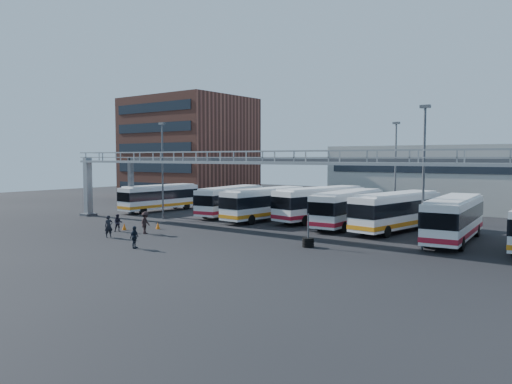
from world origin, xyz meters
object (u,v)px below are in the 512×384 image
Objects in this scene: bus_4 at (320,203)px; light_pole_mid at (424,169)px; bus_2 at (231,200)px; tire_stack at (308,241)px; bus_6 at (397,210)px; bus_3 at (266,203)px; bus_7 at (454,217)px; bus_0 at (160,197)px; pedestrian_c at (145,223)px; cone_right at (158,226)px; light_pole_left at (162,165)px; pedestrian_a at (109,226)px; bus_5 at (348,207)px; pedestrian_b at (118,223)px; pedestrian_d at (134,237)px; light_pole_back at (395,165)px; cone_left at (124,227)px.

light_pole_mid is at bearing -23.77° from bus_4.
tire_stack is at bearing -42.11° from bus_2.
bus_6 is at bearing 78.38° from tire_stack.
bus_7 is at bearing -1.02° from bus_3.
bus_2 is at bearing 11.70° from bus_0.
pedestrian_c is 3.07× the size of cone_right.
bus_3 is (9.45, 5.56, -3.86)m from light_pole_left.
pedestrian_a reaches higher than cone_right.
bus_7 reaches higher than bus_5.
bus_5 reaches higher than pedestrian_b.
bus_4 reaches higher than cone_right.
bus_7 is 24.26m from pedestrian_d.
light_pole_left is at bearing -139.86° from bus_4.
bus_5 is at bearing -171.99° from bus_6.
pedestrian_c is at bearing -50.56° from light_pole_left.
light_pole_back is 14.09m from bus_7.
bus_6 is 1.00× the size of bus_7.
bus_6 is 6.10m from bus_7.
tire_stack is (6.57, -13.18, -1.52)m from bus_4.
light_pole_left is 1.00× the size of light_pole_mid.
bus_5 is at bearing -15.26° from bus_4.
light_pole_mid is at bearing -40.19° from bus_5.
bus_4 is 21.22m from pedestrian_a.
pedestrian_d is (-8.70, -27.01, -4.91)m from light_pole_back.
bus_3 is 0.99× the size of bus_5.
pedestrian_a is 1.13× the size of pedestrian_d.
bus_4 is (14.42, 8.23, -3.79)m from light_pole_left.
pedestrian_d is 2.59× the size of cone_left.
pedestrian_a is at bearing -51.21° from bus_0.
light_pole_back is at bearing 34.99° from light_pole_left.
bus_6 is at bearing 7.14° from bus_3.
tire_stack is (-7.02, -3.95, -5.31)m from light_pole_mid.
bus_3 is at bearing 137.65° from tire_stack.
bus_5 is at bearing -18.64° from pedestrian_a.
light_pole_back is at bearing 92.96° from tire_stack.
light_pole_left is 9.26m from cone_right.
pedestrian_d is (-3.12, -21.24, -1.13)m from bus_4.
bus_0 is 6.54× the size of pedestrian_d.
cone_right is at bearing 3.86° from pedestrian_c.
bus_7 is (19.39, -1.85, 0.06)m from bus_3.
bus_2 is at bearing 162.61° from light_pole_mid.
pedestrian_b is at bearing -108.13° from bus_3.
pedestrian_d is at bearing -140.24° from tire_stack.
bus_3 is 5.64m from bus_4.
pedestrian_c is 1.18× the size of pedestrian_d.
bus_6 reaches higher than bus_5.
bus_6 is (29.33, 1.25, 0.14)m from bus_0.
light_pole_mid reaches higher than bus_4.
light_pole_left is 0.96× the size of bus_0.
bus_0 is 28.82m from tire_stack.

